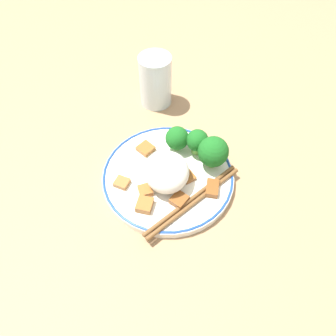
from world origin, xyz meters
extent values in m
plane|color=#9E7A56|center=(0.00, 0.00, 0.00)|extent=(3.00, 3.00, 0.00)
cylinder|color=white|center=(0.00, 0.00, 0.01)|extent=(0.25, 0.25, 0.02)
torus|color=#1E479E|center=(0.00, 0.00, 0.02)|extent=(0.25, 0.25, 0.00)
ellipsoid|color=white|center=(0.02, 0.00, 0.04)|extent=(0.09, 0.08, 0.06)
cylinder|color=#72AD4C|center=(-0.03, 0.08, 0.02)|extent=(0.02, 0.02, 0.02)
sphere|color=#19601E|center=(-0.03, 0.08, 0.05)|extent=(0.06, 0.06, 0.06)
cylinder|color=#72AD4C|center=(-0.06, 0.05, 0.02)|extent=(0.02, 0.02, 0.02)
sphere|color=#19601E|center=(-0.06, 0.05, 0.05)|extent=(0.04, 0.04, 0.04)
cylinder|color=#72AD4C|center=(-0.07, 0.01, 0.02)|extent=(0.02, 0.02, 0.01)
sphere|color=#19601E|center=(-0.07, 0.01, 0.04)|extent=(0.05, 0.05, 0.05)
cube|color=brown|center=(0.06, 0.03, 0.02)|extent=(0.04, 0.04, 0.01)
cube|color=brown|center=(0.00, 0.03, 0.02)|extent=(0.04, 0.04, 0.01)
cube|color=#9E6633|center=(-0.01, -0.02, 0.02)|extent=(0.03, 0.03, 0.01)
cube|color=#9E6633|center=(0.03, -0.08, 0.02)|extent=(0.03, 0.03, 0.01)
cube|color=#995B28|center=(-0.06, -0.05, 0.02)|extent=(0.04, 0.04, 0.01)
cube|color=#995B28|center=(0.08, -0.03, 0.02)|extent=(0.03, 0.03, 0.01)
cube|color=#995B28|center=(0.04, -0.04, 0.02)|extent=(0.03, 0.03, 0.01)
cube|color=brown|center=(0.03, 0.08, 0.02)|extent=(0.04, 0.03, 0.01)
cylinder|color=brown|center=(0.06, 0.05, 0.02)|extent=(0.17, 0.16, 0.01)
cylinder|color=brown|center=(0.05, 0.05, 0.02)|extent=(0.17, 0.16, 0.01)
cylinder|color=silver|center=(-0.22, -0.05, 0.06)|extent=(0.07, 0.07, 0.12)
camera|label=1|loc=(0.37, 0.04, 0.52)|focal=35.00mm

